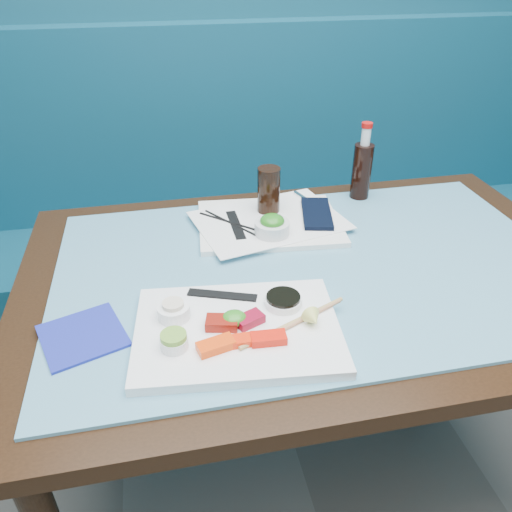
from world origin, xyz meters
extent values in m
cube|color=navy|center=(0.00, 2.22, 0.23)|extent=(3.00, 0.55, 0.45)
cube|color=navy|center=(0.00, 2.44, 0.70)|extent=(3.00, 0.12, 0.95)
cube|color=black|center=(0.00, 1.45, 0.73)|extent=(1.40, 0.90, 0.04)
cylinder|color=black|center=(-0.62, 1.82, 0.35)|extent=(0.06, 0.06, 0.71)
cylinder|color=black|center=(0.62, 1.82, 0.35)|extent=(0.06, 0.06, 0.71)
cube|color=#5895B0|center=(0.00, 1.45, 0.75)|extent=(1.22, 0.76, 0.01)
cube|color=white|center=(-0.22, 1.24, 0.77)|extent=(0.43, 0.33, 0.02)
cube|color=#FF420A|center=(-0.27, 1.19, 0.79)|extent=(0.08, 0.05, 0.02)
cube|color=#FF2D0A|center=(-0.22, 1.19, 0.79)|extent=(0.06, 0.03, 0.01)
cube|color=red|center=(-0.17, 1.19, 0.79)|extent=(0.07, 0.04, 0.02)
cube|color=maroon|center=(-0.25, 1.25, 0.79)|extent=(0.07, 0.05, 0.02)
cube|color=maroon|center=(-0.20, 1.25, 0.79)|extent=(0.06, 0.05, 0.02)
ellipsoid|color=#2F851E|center=(-0.23, 1.25, 0.79)|extent=(0.05, 0.05, 0.03)
cylinder|color=white|center=(-0.35, 1.21, 0.79)|extent=(0.06, 0.06, 0.02)
cylinder|color=#6FA635|center=(-0.35, 1.21, 0.81)|extent=(0.05, 0.05, 0.01)
cylinder|color=white|center=(-0.34, 1.30, 0.79)|extent=(0.07, 0.07, 0.03)
cylinder|color=beige|center=(-0.34, 1.30, 0.81)|extent=(0.05, 0.05, 0.01)
cylinder|color=white|center=(-0.12, 1.29, 0.79)|extent=(0.10, 0.10, 0.02)
cylinder|color=black|center=(-0.12, 1.29, 0.80)|extent=(0.08, 0.08, 0.01)
cone|color=#E0E56C|center=(-0.08, 1.21, 0.80)|extent=(0.04, 0.04, 0.04)
cube|color=black|center=(-0.24, 1.35, 0.78)|extent=(0.15, 0.07, 0.00)
cylinder|color=tan|center=(-0.11, 1.23, 0.78)|extent=(0.24, 0.11, 0.01)
cylinder|color=#B57C55|center=(-0.10, 1.23, 0.78)|extent=(0.21, 0.10, 0.01)
cube|color=white|center=(-0.06, 1.67, 0.77)|extent=(0.40, 0.32, 0.01)
cube|color=white|center=(-0.06, 1.67, 0.77)|extent=(0.44, 0.35, 0.00)
cylinder|color=silver|center=(-0.07, 1.59, 0.79)|extent=(0.09, 0.09, 0.04)
ellipsoid|color=#25751B|center=(-0.07, 1.59, 0.81)|extent=(0.07, 0.07, 0.03)
cylinder|color=black|center=(-0.05, 1.72, 0.84)|extent=(0.08, 0.08, 0.13)
cube|color=black|center=(0.07, 1.67, 0.78)|extent=(0.12, 0.19, 0.01)
cylinder|color=silver|center=(0.07, 1.77, 0.78)|extent=(0.04, 0.09, 0.01)
cylinder|color=black|center=(-0.16, 1.66, 0.78)|extent=(0.14, 0.20, 0.01)
cylinder|color=black|center=(-0.15, 1.66, 0.78)|extent=(0.18, 0.17, 0.01)
cube|color=black|center=(-0.16, 1.66, 0.77)|extent=(0.03, 0.16, 0.00)
cylinder|color=black|center=(0.25, 1.79, 0.84)|extent=(0.07, 0.07, 0.16)
cylinder|color=white|center=(0.25, 1.79, 0.95)|extent=(0.03, 0.03, 0.05)
cylinder|color=red|center=(0.25, 1.79, 0.98)|extent=(0.03, 0.03, 0.01)
cube|color=navy|center=(-0.52, 1.30, 0.76)|extent=(0.19, 0.19, 0.01)
camera|label=1|loc=(-0.34, 0.50, 1.42)|focal=35.00mm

